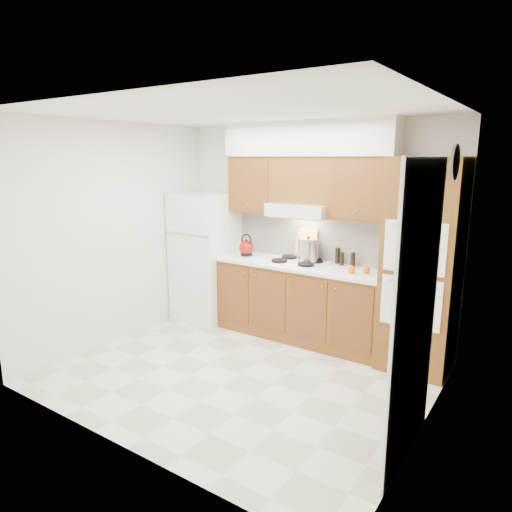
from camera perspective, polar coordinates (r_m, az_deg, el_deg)
The scene contains 26 objects.
floor at distance 4.87m, azimuth -1.87°, elevation -14.46°, with size 3.60×3.60×0.00m, color beige.
ceiling at distance 4.37m, azimuth -2.12°, elevation 17.62°, with size 3.60×3.60×0.00m, color white.
wall_back at distance 5.71m, azimuth 6.87°, elevation 3.20°, with size 3.60×0.02×2.60m, color silver.
wall_left at distance 5.67m, azimuth -16.91°, elevation 2.69°, with size 0.02×3.00×2.60m, color silver.
wall_right at distance 3.72m, azimuth 21.17°, elevation -2.47°, with size 0.02×3.00×2.60m, color silver.
fridge at distance 6.26m, azimuth -6.28°, elevation -0.08°, with size 0.75×0.72×1.72m, color white.
base_cabinets at distance 5.64m, azimuth 5.48°, elevation -5.79°, with size 2.11×0.60×0.90m, color brown.
countertop at distance 5.50m, azimuth 5.53°, elevation -1.15°, with size 2.13×0.62×0.04m, color white.
backsplash at distance 5.70m, azimuth 7.01°, elevation 2.36°, with size 2.11×0.03×0.56m, color white.
oven_cabinet at distance 4.95m, azimuth 20.03°, elevation -1.22°, with size 0.70×0.65×2.20m, color brown.
upper_cab_left at distance 5.87m, azimuth -0.04°, elevation 8.93°, with size 0.63×0.33×0.70m, color brown.
upper_cab_right at distance 5.21m, azimuth 13.27°, elevation 8.19°, with size 0.73×0.33×0.70m, color brown.
range_hood at distance 5.49m, azimuth 5.63°, elevation 5.76°, with size 0.75×0.45×0.15m, color silver.
upper_cab_over_hood at distance 5.51m, azimuth 6.01°, elevation 9.43°, with size 0.75×0.33×0.55m, color brown.
soffit at distance 5.47m, azimuth 6.53°, elevation 14.38°, with size 2.13×0.36×0.40m, color silver.
cooktop at distance 5.54m, azimuth 5.18°, elevation -0.79°, with size 0.74×0.50×0.01m, color white.
doorway at distance 3.46m, azimuth 19.33°, elevation -7.72°, with size 0.02×0.90×2.10m, color black.
wall_clock at distance 4.15m, azimuth 23.64°, elevation 10.69°, with size 0.30×0.30×0.02m, color #3F3833.
kettle at distance 5.88m, azimuth -1.21°, elevation 1.02°, with size 0.19×0.19×0.19m, color maroon.
cutting_board at distance 5.69m, azimuth 6.26°, elevation 1.54°, with size 0.30×0.02×0.39m, color tan.
stock_pot at distance 5.51m, azimuth 6.53°, elevation 0.77°, with size 0.25×0.25×0.26m, color #B1B2B6.
condiment_a at distance 5.54m, azimuth 10.14°, elevation 0.05°, with size 0.05×0.05×0.19m, color black.
condiment_b at distance 5.38m, azimuth 12.01°, elevation -0.49°, with size 0.06×0.06×0.18m, color black.
condiment_c at distance 5.47m, azimuth 10.67°, elevation -0.35°, with size 0.05×0.05×0.15m, color black.
orange_near at distance 5.13m, azimuth 13.62°, elevation -1.70°, with size 0.09×0.09×0.09m, color orange.
orange_far at distance 5.12m, azimuth 11.84°, elevation -1.64°, with size 0.09×0.09×0.09m, color #FC5D0D.
Camera 1 is at (2.55, -3.53, 2.19)m, focal length 32.00 mm.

